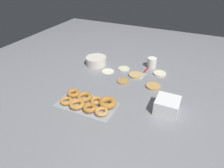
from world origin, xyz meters
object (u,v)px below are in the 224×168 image
Objects in this scene: pancake_1 at (135,75)px; container_stack at (167,105)px; pancake_4 at (108,71)px; paper_cup at (152,63)px; pancake_5 at (153,86)px; spatula at (142,74)px; pancake_2 at (124,69)px; donut_tray at (89,102)px; pancake_3 at (160,74)px; pancake_0 at (123,81)px; batter_bowl at (96,61)px.

container_stack is at bearing -46.60° from pancake_1.
paper_cup is at bearing 37.13° from pancake_4.
pancake_5 is 0.20m from spatula.
pancake_1 is at bearing -27.88° from pancake_2.
donut_tray is (0.08, -0.46, 0.01)m from pancake_4.
pancake_4 is 0.70× the size of container_stack.
pancake_3 is at bearing 7.74° from pancake_2.
pancake_2 reaches higher than spatula.
pancake_4 is at bearing -173.53° from pancake_1.
pancake_3 is at bearing 45.94° from pancake_0.
spatula is (0.20, 0.54, -0.02)m from donut_tray.
pancake_1 is 0.21m from pancake_5.
pancake_1 reaches higher than pancake_0.
pancake_2 is at bearing -91.68° from spatula.
donut_tray reaches higher than pancake_1.
pancake_0 is 0.44m from container_stack.
pancake_1 reaches higher than spatula.
container_stack reaches higher than batter_bowl.
pancake_1 is 1.06× the size of pancake_4.
pancake_1 is 0.47m from container_stack.
pancake_1 is 0.44× the size of spatula.
paper_cup is (0.21, 0.14, 0.04)m from pancake_2.
batter_bowl reaches higher than pancake_5.
pancake_5 is 0.27× the size of donut_tray.
pancake_1 is 0.40m from batter_bowl.
pancake_2 is 0.96× the size of pancake_4.
pancake_0 is 0.21m from spatula.
paper_cup is (0.47, 0.16, 0.01)m from batter_bowl.
pancake_2 is 0.94× the size of pancake_3.
pancake_4 is 0.42m from pancake_5.
batter_bowl reaches higher than spatula.
pancake_1 is 1.01× the size of pancake_5.
batter_bowl is at bearing 151.28° from pancake_0.
batter_bowl reaches higher than pancake_2.
spatula is at bearing 14.75° from pancake_4.
pancake_1 is 0.52m from donut_tray.
pancake_0 is 0.88× the size of pancake_4.
paper_cup reaches higher than pancake_4.
pancake_0 is 0.91× the size of pancake_2.
paper_cup is at bearing 68.38° from pancake_0.
paper_cup is (-0.10, 0.32, 0.04)m from pancake_5.
donut_tray is at bearing -66.25° from batter_bowl.
container_stack is 0.48m from spatula.
container_stack reaches higher than spatula.
container_stack reaches higher than pancake_0.
pancake_0 is at bearing -28.72° from batter_bowl.
container_stack is at bearing -28.86° from pancake_0.
pancake_1 is 1.04× the size of pancake_3.
pancake_5 is 1.23× the size of paper_cup.
pancake_5 is (0.18, -0.10, -0.00)m from pancake_1.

